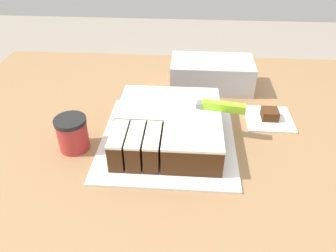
% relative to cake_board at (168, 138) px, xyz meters
% --- Properties ---
extents(countertop, '(1.40, 1.10, 0.91)m').
position_rel_cake_board_xyz_m(countertop, '(-0.01, 0.03, -0.46)').
color(countertop, '#936D47').
rests_on(countertop, ground_plane).
extents(cake_board, '(0.37, 0.39, 0.01)m').
position_rel_cake_board_xyz_m(cake_board, '(0.00, 0.00, 0.00)').
color(cake_board, white).
rests_on(cake_board, countertop).
extents(cake, '(0.28, 0.30, 0.08)m').
position_rel_cake_board_xyz_m(cake, '(0.00, 0.00, 0.04)').
color(cake, '#472814').
rests_on(cake, cake_board).
extents(knife, '(0.33, 0.08, 0.02)m').
position_rel_cake_board_xyz_m(knife, '(0.11, 0.03, 0.09)').
color(knife, silver).
rests_on(knife, cake).
extents(coffee_cup, '(0.08, 0.08, 0.09)m').
position_rel_cake_board_xyz_m(coffee_cup, '(-0.25, -0.05, 0.04)').
color(coffee_cup, '#B23333').
rests_on(coffee_cup, countertop).
extents(paper_napkin, '(0.14, 0.14, 0.01)m').
position_rel_cake_board_xyz_m(paper_napkin, '(0.30, 0.12, 0.00)').
color(paper_napkin, white).
rests_on(paper_napkin, countertop).
extents(brownie, '(0.05, 0.05, 0.03)m').
position_rel_cake_board_xyz_m(brownie, '(0.30, 0.12, 0.02)').
color(brownie, '#472814').
rests_on(brownie, paper_napkin).
extents(storage_box, '(0.28, 0.16, 0.10)m').
position_rel_cake_board_xyz_m(storage_box, '(0.13, 0.32, 0.05)').
color(storage_box, '#B2B2B7').
rests_on(storage_box, countertop).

